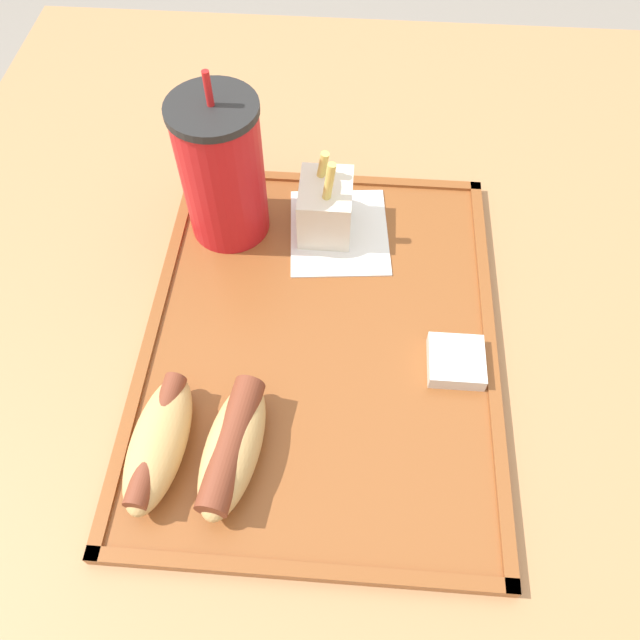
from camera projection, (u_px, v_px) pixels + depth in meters
ground_plane at (316, 527)px, 1.29m from camera, size 8.00×8.00×0.00m
dining_table at (314, 457)px, 0.97m from camera, size 1.12×0.93×0.77m
food_tray at (320, 339)px, 0.63m from camera, size 0.46×0.35×0.01m
paper_napkin at (339, 232)px, 0.70m from camera, size 0.14×0.12×0.00m
soda_cup at (222, 171)px, 0.64m from camera, size 0.09×0.09×0.20m
hot_dog_far at (158, 442)px, 0.54m from camera, size 0.13×0.06×0.04m
hot_dog_near at (233, 447)px, 0.53m from camera, size 0.13×0.06×0.04m
fries_carton at (326, 207)px, 0.68m from camera, size 0.07×0.06×0.11m
sauce_cup_mayo at (456, 361)px, 0.60m from camera, size 0.05×0.05×0.02m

